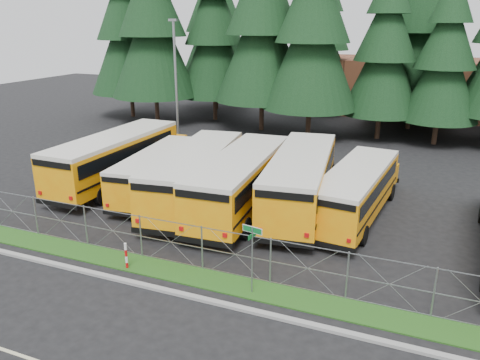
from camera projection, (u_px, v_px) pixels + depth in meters
name	position (u px, v px, depth m)	size (l,w,h in m)	color
ground	(234.00, 263.00, 20.30)	(120.00, 120.00, 0.00)	black
curb	(202.00, 299.00, 17.57)	(50.00, 0.25, 0.12)	gray
grass_verge	(217.00, 281.00, 18.80)	(50.00, 1.40, 0.06)	#1C4814
chainlink_fence	(224.00, 252.00, 19.11)	(44.00, 0.10, 2.00)	gray
brick_building	(422.00, 87.00, 52.27)	(22.00, 10.00, 6.00)	brown
bus_1	(120.00, 159.00, 29.84)	(2.93, 12.39, 3.25)	orange
bus_2	(161.00, 172.00, 28.13)	(2.40, 10.15, 2.66)	orange
bus_3	(198.00, 176.00, 26.61)	(2.87, 12.15, 3.18)	orange
bus_4	(243.00, 182.00, 25.61)	(2.89, 12.23, 3.21)	orange
bus_5	(301.00, 181.00, 25.68)	(2.92, 12.38, 3.24)	orange
bus_6	(358.00, 192.00, 24.61)	(2.55, 10.80, 2.83)	orange
street_sign	(252.00, 245.00, 17.41)	(0.83, 0.54, 2.81)	gray
striped_bollard	(126.00, 256.00, 19.64)	(0.11, 0.11, 1.20)	#B20C0C
light_standard	(176.00, 81.00, 36.67)	(0.70, 0.35, 10.14)	gray
conifer_0	(127.00, 31.00, 48.72)	(8.14, 8.14, 18.01)	black
conifer_1	(152.00, 27.00, 45.31)	(8.56, 8.56, 18.94)	black
conifer_2	(214.00, 36.00, 47.19)	(7.74, 7.74, 17.11)	black
conifer_3	(263.00, 24.00, 42.10)	(8.80, 8.80, 19.46)	black
conifer_4	(313.00, 32.00, 39.20)	(8.25, 8.25, 18.25)	black
conifer_5	(385.00, 52.00, 39.53)	(6.78, 6.78, 14.99)	black
conifer_6	(445.00, 60.00, 37.73)	(6.31, 6.31, 13.96)	black
conifer_10	(215.00, 23.00, 53.19)	(8.82, 8.82, 19.50)	black
conifer_11	(324.00, 43.00, 50.49)	(7.02, 7.02, 15.53)	black
conifer_12	(420.00, 21.00, 42.56)	(8.99, 8.99, 19.87)	black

